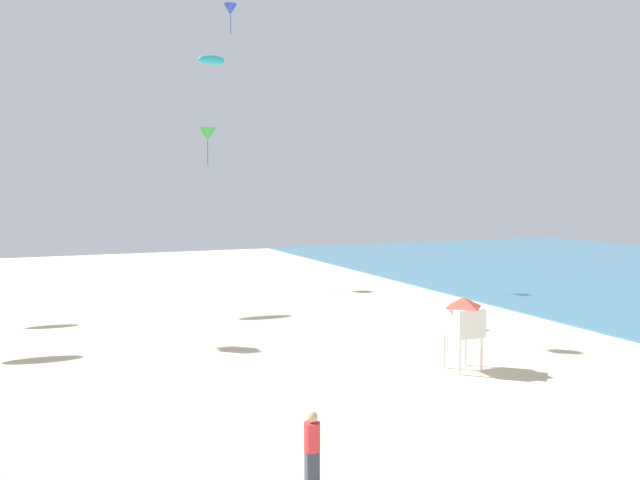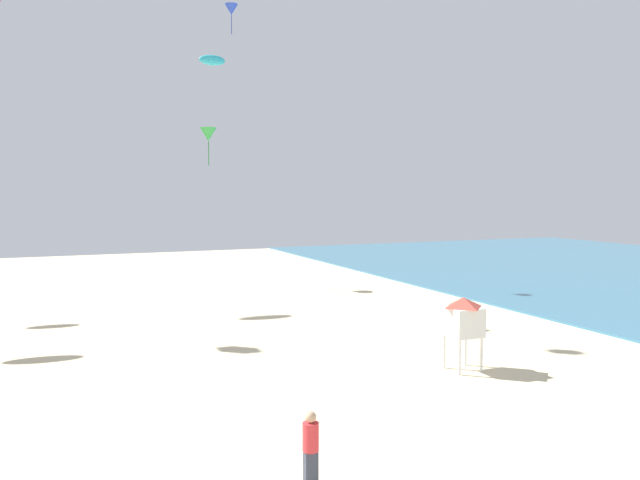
# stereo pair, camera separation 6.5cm
# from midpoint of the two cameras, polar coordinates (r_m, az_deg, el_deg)

# --- Properties ---
(kite_flyer) EXTENTS (0.34, 0.34, 1.64)m
(kite_flyer) POSITION_cam_midpoint_polar(r_m,az_deg,el_deg) (13.64, -0.87, -18.20)
(kite_flyer) COLOR #383D4C
(kite_flyer) RESTS_ON ground
(lifeguard_stand) EXTENTS (1.10, 1.10, 2.55)m
(lifeguard_stand) POSITION_cam_midpoint_polar(r_m,az_deg,el_deg) (22.28, 12.82, -6.91)
(lifeguard_stand) COLOR white
(lifeguard_stand) RESTS_ON ground
(kite_blue_delta) EXTENTS (0.86, 0.86, 1.95)m
(kite_blue_delta) POSITION_cam_midpoint_polar(r_m,az_deg,el_deg) (44.36, -8.21, 20.07)
(kite_blue_delta) COLOR blue
(kite_green_delta) EXTENTS (1.09, 1.09, 2.49)m
(kite_green_delta) POSITION_cam_midpoint_polar(r_m,az_deg,el_deg) (42.41, -10.26, 9.44)
(kite_green_delta) COLOR green
(kite_cyan_parafoil) EXTENTS (1.30, 0.36, 0.50)m
(kite_cyan_parafoil) POSITION_cam_midpoint_polar(r_m,az_deg,el_deg) (32.37, -9.91, 15.85)
(kite_cyan_parafoil) COLOR #2DB7CC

